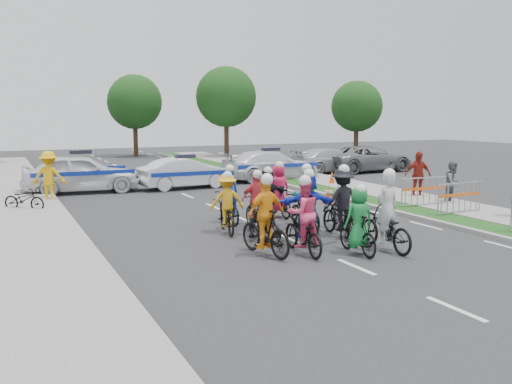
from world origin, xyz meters
name	(u,v)px	position (x,y,z in m)	size (l,w,h in m)	color
ground	(356,267)	(0.00, 0.00, 0.00)	(90.00, 90.00, 0.00)	#28282B
curb_right	(396,212)	(5.10, 5.00, 0.06)	(0.20, 60.00, 0.12)	gray
grass_strip	(413,211)	(5.80, 5.00, 0.06)	(1.20, 60.00, 0.11)	#204315
sidewalk_right	(453,207)	(7.60, 5.00, 0.07)	(2.40, 60.00, 0.13)	gray
sidewalk_left	(28,246)	(-6.50, 5.00, 0.07)	(3.00, 60.00, 0.13)	gray
rider_0	(386,223)	(1.57, 1.03, 0.68)	(0.74, 2.03, 2.06)	black
rider_1	(358,227)	(0.70, 0.95, 0.68)	(0.75, 1.66, 1.73)	black
rider_2	(303,225)	(-0.48, 1.56, 0.72)	(0.83, 1.92, 1.93)	black
rider_3	(265,224)	(-1.37, 1.80, 0.76)	(1.06, 1.96, 2.00)	black
rider_4	(342,209)	(1.42, 2.77, 0.78)	(1.14, 2.00, 2.02)	black
rider_5	(307,212)	(0.19, 2.53, 0.82)	(1.63, 1.94, 1.97)	black
rider_6	(264,221)	(-0.74, 3.17, 0.56)	(0.71, 1.68, 1.67)	black
rider_7	(344,205)	(2.15, 3.77, 0.70)	(0.81, 1.76, 1.81)	black
rider_8	(305,205)	(1.01, 4.07, 0.72)	(0.86, 1.96, 1.95)	black
rider_9	(256,207)	(-0.34, 4.53, 0.69)	(0.92, 1.73, 1.78)	black
rider_10	(227,209)	(-1.24, 4.58, 0.69)	(1.07, 1.82, 1.78)	black
rider_11	(267,200)	(0.37, 5.29, 0.75)	(1.46, 1.74, 1.77)	black
rider_12	(229,203)	(-0.61, 5.97, 0.60)	(0.74, 1.83, 1.82)	black
rider_13	(278,195)	(1.22, 6.20, 0.72)	(0.78, 1.76, 1.84)	black
police_car_0	(81,173)	(-3.79, 14.86, 0.83)	(1.96, 4.87, 1.66)	silver
police_car_1	(185,173)	(0.68, 14.33, 0.69)	(1.45, 4.16, 1.37)	silver
police_car_2	(271,165)	(5.53, 15.43, 0.75)	(2.09, 5.14, 1.49)	silver
civilian_sedan	(331,160)	(10.29, 17.36, 0.69)	(1.92, 4.72, 1.37)	#B7B7BC
civilian_suv	(368,159)	(12.55, 16.91, 0.75)	(2.48, 5.38, 1.49)	slate
spectator_1	(453,183)	(8.17, 5.63, 0.81)	(0.79, 0.62, 1.63)	#5A5A5F
spectator_2	(418,175)	(8.08, 7.46, 0.94)	(1.10, 0.46, 1.88)	maroon
marshal_hiviz	(49,176)	(-5.25, 12.87, 0.97)	(1.25, 0.72, 1.93)	#F4B10C
barrier_1	(459,199)	(6.70, 3.80, 0.56)	(2.00, 0.50, 1.12)	#A5A8AD
barrier_2	(424,193)	(6.70, 5.51, 0.56)	(2.00, 0.50, 1.12)	#A5A8AD
cone_0	(328,195)	(4.20, 7.87, 0.34)	(0.40, 0.40, 0.70)	#F24C0C
cone_1	(332,179)	(7.13, 12.23, 0.34)	(0.40, 0.40, 0.70)	#F24C0C
parked_bike	(24,199)	(-6.27, 10.88, 0.41)	(0.55, 1.58, 0.83)	black
tree_1	(226,97)	(9.00, 30.00, 4.54)	(4.55, 4.55, 6.82)	#382619
tree_2	(357,106)	(18.00, 26.00, 3.83)	(3.85, 3.85, 5.77)	#382619
tree_4	(135,102)	(3.00, 34.00, 4.19)	(4.20, 4.20, 6.30)	#382619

